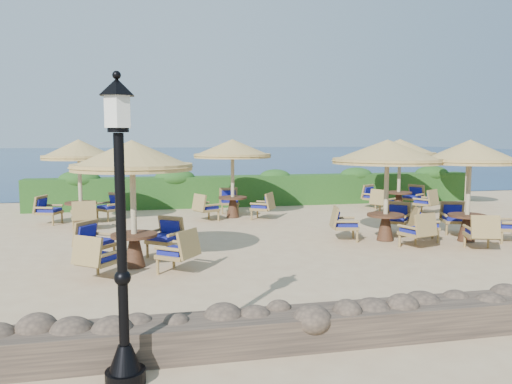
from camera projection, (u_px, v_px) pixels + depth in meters
name	position (u px, v px, depth m)	size (l,w,h in m)	color
ground	(325.00, 241.00, 13.11)	(120.00, 120.00, 0.00)	tan
sea	(176.00, 155.00, 81.11)	(160.00, 160.00, 0.00)	#0B2049
hedge	(263.00, 190.00, 20.04)	(18.00, 0.90, 1.20)	#1B4415
stone_wall	(476.00, 314.00, 7.06)	(15.00, 0.65, 0.44)	brown
lamp_post	(122.00, 246.00, 5.32)	(0.44, 0.44, 3.31)	black
extra_parasol	(468.00, 151.00, 19.57)	(2.30, 2.30, 2.41)	tan
cafe_set_0	(133.00, 184.00, 10.28)	(2.65, 2.65, 2.65)	tan
cafe_set_1	(387.00, 168.00, 12.96)	(2.88, 2.88, 2.65)	tan
cafe_set_2	(469.00, 176.00, 12.88)	(2.88, 2.88, 2.65)	tan
cafe_set_3	(79.00, 169.00, 15.39)	(2.73, 2.62, 2.65)	tan
cafe_set_4	(233.00, 163.00, 16.76)	(2.77, 2.73, 2.65)	tan
cafe_set_5	(399.00, 163.00, 18.32)	(2.75, 2.75, 2.65)	tan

